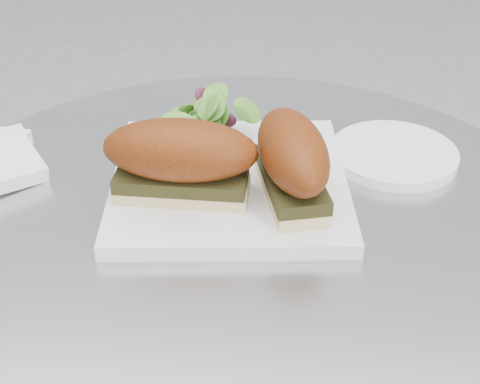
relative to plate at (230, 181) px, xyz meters
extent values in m
cylinder|color=#B5B8BC|center=(0.02, -0.06, -0.02)|extent=(0.70, 0.70, 0.02)
cube|color=white|center=(0.00, 0.00, 0.00)|extent=(0.27, 0.27, 0.02)
cube|color=beige|center=(-0.04, -0.04, 0.01)|extent=(0.13, 0.05, 0.01)
cube|color=black|center=(-0.04, -0.04, 0.03)|extent=(0.13, 0.06, 0.01)
ellipsoid|color=#762F0B|center=(-0.04, -0.04, 0.06)|extent=(0.15, 0.07, 0.06)
cube|color=beige|center=(0.06, -0.03, 0.01)|extent=(0.08, 0.13, 0.01)
cube|color=black|center=(0.06, -0.03, 0.03)|extent=(0.08, 0.13, 0.01)
ellipsoid|color=#762F0B|center=(0.06, -0.03, 0.06)|extent=(0.10, 0.15, 0.06)
cylinder|color=white|center=(0.18, 0.08, 0.00)|extent=(0.14, 0.14, 0.01)
camera|label=1|loc=(0.07, -0.58, 0.38)|focal=50.00mm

